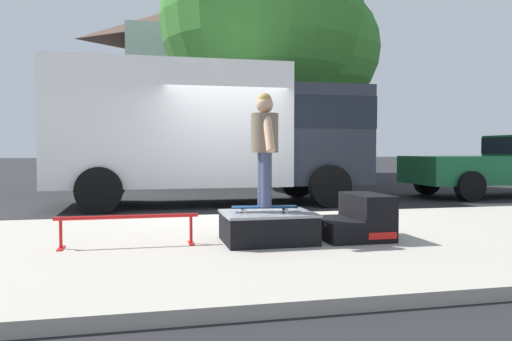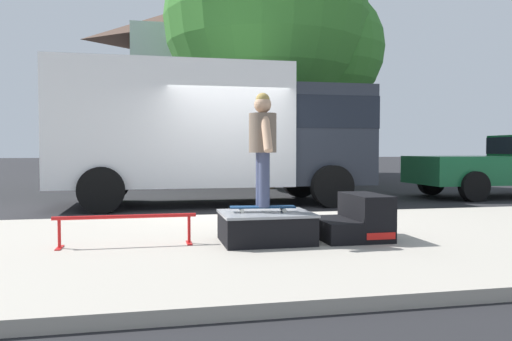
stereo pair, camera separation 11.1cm
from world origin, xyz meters
name	(u,v)px [view 2 (the right image)]	position (x,y,z in m)	size (l,w,h in m)	color
ground_plane	(239,217)	(0.00, 0.00, 0.00)	(140.00, 140.00, 0.00)	black
sidewalk_slab	(281,244)	(0.00, -3.00, 0.06)	(50.00, 5.00, 0.12)	#A8A093
skate_box	(266,226)	(-0.24, -3.18, 0.31)	(1.07, 0.86, 0.36)	black
kicker_ramp	(356,220)	(0.92, -3.18, 0.35)	(0.81, 0.87, 0.55)	black
grind_rail	(126,222)	(-1.86, -3.07, 0.39)	(1.61, 0.28, 0.36)	red
skateboard	(263,207)	(-0.27, -3.15, 0.54)	(0.80, 0.29, 0.07)	navy
skater_kid	(263,140)	(-0.27, -3.15, 1.34)	(0.33, 0.70, 1.35)	#3F4766
box_truck	(216,128)	(-0.15, 2.20, 1.70)	(6.91, 2.63, 3.05)	white
street_tree_main	(278,28)	(2.37, 6.45, 5.06)	(6.99, 6.36, 8.42)	brown
house_behind	(234,84)	(2.21, 13.89, 4.24)	(9.54, 8.22, 8.40)	silver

